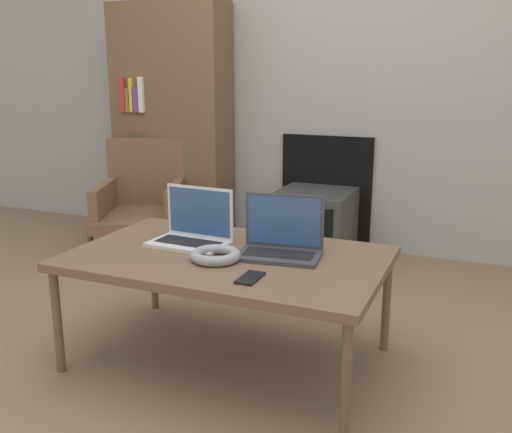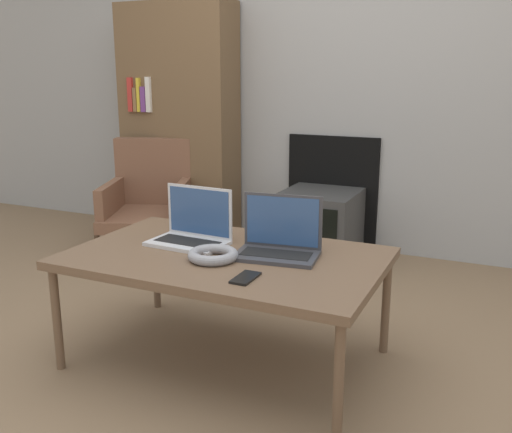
{
  "view_description": "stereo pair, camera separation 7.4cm",
  "coord_description": "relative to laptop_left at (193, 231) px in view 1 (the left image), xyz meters",
  "views": [
    {
      "loc": [
        0.97,
        -1.85,
        1.2
      ],
      "look_at": [
        0.0,
        0.45,
        0.56
      ],
      "focal_mm": 40.0,
      "sensor_mm": 36.0,
      "label": 1
    },
    {
      "loc": [
        1.04,
        -1.82,
        1.2
      ],
      "look_at": [
        0.0,
        0.45,
        0.56
      ],
      "focal_mm": 40.0,
      "sensor_mm": 36.0,
      "label": 2
    }
  ],
  "objects": [
    {
      "name": "tv",
      "position": [
        0.11,
        1.43,
        -0.31
      ],
      "size": [
        0.48,
        0.52,
        0.44
      ],
      "color": "#383838",
      "rests_on": "ground_plane"
    },
    {
      "name": "wall_back",
      "position": [
        0.2,
        1.73,
        0.76
      ],
      "size": [
        7.0,
        0.08,
        2.6
      ],
      "color": "#999999",
      "rests_on": "ground_plane"
    },
    {
      "name": "phone",
      "position": [
        0.4,
        -0.31,
        -0.05
      ],
      "size": [
        0.07,
        0.14,
        0.01
      ],
      "color": "black",
      "rests_on": "table"
    },
    {
      "name": "laptop_left",
      "position": [
        0.0,
        0.0,
        0.0
      ],
      "size": [
        0.34,
        0.22,
        0.24
      ],
      "rotation": [
        0.0,
        0.0,
        -0.06
      ],
      "color": "silver",
      "rests_on": "table"
    },
    {
      "name": "ground_plane",
      "position": [
        0.2,
        -0.23,
        -0.53
      ],
      "size": [
        14.0,
        14.0,
        0.0
      ],
      "primitive_type": "plane",
      "color": "#7A6047"
    },
    {
      "name": "laptop_right",
      "position": [
        0.41,
        -0.0,
        0.0
      ],
      "size": [
        0.35,
        0.25,
        0.24
      ],
      "rotation": [
        0.0,
        0.0,
        0.13
      ],
      "color": "#38383D",
      "rests_on": "table"
    },
    {
      "name": "bookshelf",
      "position": [
        -1.02,
        1.53,
        0.31
      ],
      "size": [
        0.86,
        0.32,
        1.67
      ],
      "color": "brown",
      "rests_on": "ground_plane"
    },
    {
      "name": "headphones",
      "position": [
        0.19,
        -0.17,
        -0.04
      ],
      "size": [
        0.2,
        0.2,
        0.04
      ],
      "color": "gray",
      "rests_on": "table"
    },
    {
      "name": "table",
      "position": [
        0.2,
        -0.08,
        -0.09
      ],
      "size": [
        1.27,
        0.79,
        0.47
      ],
      "color": "brown",
      "rests_on": "ground_plane"
    },
    {
      "name": "armchair",
      "position": [
        -1.05,
        1.17,
        -0.17
      ],
      "size": [
        0.74,
        0.79,
        0.74
      ],
      "rotation": [
        0.0,
        0.0,
        0.39
      ],
      "color": "brown",
      "rests_on": "ground_plane"
    }
  ]
}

